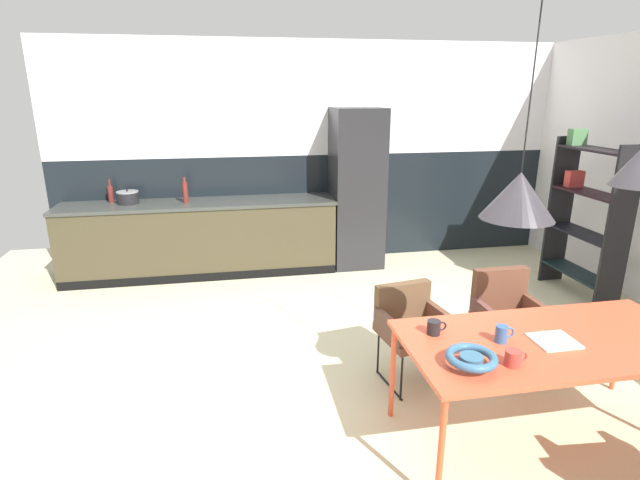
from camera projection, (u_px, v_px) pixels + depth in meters
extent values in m
plane|color=beige|center=(391.00, 390.00, 3.74)|extent=(8.47, 8.47, 0.00)
cube|color=black|center=(317.00, 207.00, 6.53)|extent=(6.52, 0.12, 1.39)
cube|color=white|center=(317.00, 99.00, 6.13)|extent=(6.52, 0.12, 1.39)
cube|color=#3E3724|center=(202.00, 240.00, 6.01)|extent=(3.22, 0.60, 0.86)
cube|color=#363A36|center=(199.00, 203.00, 5.88)|extent=(3.25, 0.63, 0.04)
cube|color=black|center=(203.00, 278.00, 5.84)|extent=(3.22, 0.01, 0.10)
cube|color=#232326|center=(357.00, 189.00, 6.19)|extent=(0.62, 0.60, 1.98)
cube|color=#E14F31|center=(553.00, 341.00, 3.02)|extent=(1.84, 0.88, 0.03)
cylinder|color=#DF5332|center=(393.00, 372.00, 3.35)|extent=(0.04, 0.04, 0.69)
cylinder|color=#DE5533|center=(619.00, 348.00, 3.66)|extent=(0.04, 0.04, 0.69)
cylinder|color=#E94D2A|center=(441.00, 453.00, 2.60)|extent=(0.04, 0.04, 0.69)
cube|color=brown|center=(414.00, 334.00, 3.74)|extent=(0.55, 0.53, 0.06)
cube|color=brown|center=(402.00, 301.00, 3.86)|extent=(0.46, 0.15, 0.31)
cube|color=brown|center=(440.00, 318.00, 3.78)|extent=(0.12, 0.42, 0.14)
cube|color=brown|center=(389.00, 326.00, 3.64)|extent=(0.12, 0.42, 0.14)
cylinder|color=black|center=(449.00, 367.00, 3.70)|extent=(0.02, 0.02, 0.38)
cylinder|color=black|center=(401.00, 377.00, 3.57)|extent=(0.02, 0.02, 0.38)
cylinder|color=black|center=(422.00, 344.00, 4.04)|extent=(0.02, 0.02, 0.38)
cylinder|color=black|center=(378.00, 352.00, 3.91)|extent=(0.02, 0.02, 0.38)
cylinder|color=black|center=(433.00, 375.00, 3.92)|extent=(0.08, 0.41, 0.02)
cylinder|color=black|center=(388.00, 385.00, 3.79)|extent=(0.08, 0.41, 0.02)
cube|color=brown|center=(510.00, 324.00, 3.89)|extent=(0.48, 0.46, 0.06)
cube|color=brown|center=(499.00, 289.00, 4.01)|extent=(0.46, 0.08, 0.36)
cube|color=brown|center=(537.00, 310.00, 3.90)|extent=(0.05, 0.41, 0.14)
cube|color=brown|center=(485.00, 315.00, 3.82)|extent=(0.05, 0.41, 0.14)
cylinder|color=black|center=(544.00, 359.00, 3.81)|extent=(0.02, 0.02, 0.38)
cylinder|color=black|center=(496.00, 364.00, 3.74)|extent=(0.02, 0.02, 0.38)
cylinder|color=black|center=(516.00, 335.00, 4.17)|extent=(0.02, 0.02, 0.38)
cylinder|color=black|center=(472.00, 340.00, 4.10)|extent=(0.02, 0.02, 0.38)
cylinder|color=black|center=(526.00, 366.00, 4.04)|extent=(0.02, 0.41, 0.02)
cylinder|color=black|center=(482.00, 371.00, 3.97)|extent=(0.02, 0.41, 0.02)
cylinder|color=#33607F|center=(471.00, 361.00, 2.71)|extent=(0.13, 0.13, 0.07)
torus|color=#366284|center=(471.00, 357.00, 2.70)|extent=(0.28, 0.28, 0.05)
cube|color=white|center=(545.00, 342.00, 2.97)|extent=(0.13, 0.23, 0.01)
cube|color=white|center=(563.00, 340.00, 3.00)|extent=(0.13, 0.23, 0.01)
cube|color=beige|center=(554.00, 340.00, 2.98)|extent=(0.01, 0.23, 0.00)
cylinder|color=black|center=(434.00, 327.00, 3.07)|extent=(0.08, 0.08, 0.09)
torus|color=black|center=(442.00, 326.00, 3.08)|extent=(0.06, 0.01, 0.06)
cylinder|color=#B23D33|center=(513.00, 358.00, 2.72)|extent=(0.09, 0.09, 0.09)
torus|color=#B23D33|center=(522.00, 356.00, 2.73)|extent=(0.06, 0.01, 0.06)
cylinder|color=#335B93|center=(501.00, 334.00, 2.97)|extent=(0.07, 0.07, 0.11)
torus|color=#335B93|center=(509.00, 333.00, 2.98)|extent=(0.07, 0.01, 0.07)
cylinder|color=black|center=(128.00, 198.00, 5.77)|extent=(0.24, 0.24, 0.13)
cylinder|color=gray|center=(127.00, 192.00, 5.75)|extent=(0.25, 0.25, 0.01)
sphere|color=black|center=(127.00, 190.00, 5.75)|extent=(0.02, 0.02, 0.02)
cylinder|color=maroon|center=(185.00, 192.00, 5.79)|extent=(0.06, 0.06, 0.25)
cylinder|color=maroon|center=(184.00, 180.00, 5.75)|extent=(0.03, 0.03, 0.06)
cylinder|color=maroon|center=(111.00, 194.00, 5.82)|extent=(0.06, 0.06, 0.20)
cylinder|color=maroon|center=(109.00, 183.00, 5.78)|extent=(0.02, 0.02, 0.08)
cube|color=black|center=(559.00, 211.00, 5.67)|extent=(0.30, 0.03, 1.70)
cube|color=black|center=(619.00, 232.00, 4.82)|extent=(0.30, 0.03, 1.70)
cube|color=black|center=(578.00, 273.00, 5.42)|extent=(0.30, 0.89, 0.02)
cube|color=black|center=(584.00, 234.00, 5.29)|extent=(0.30, 0.89, 0.02)
cube|color=black|center=(591.00, 193.00, 5.16)|extent=(0.30, 0.89, 0.02)
cube|color=#B73833|center=(574.00, 179.00, 5.40)|extent=(0.18, 0.10, 0.18)
cube|color=black|center=(598.00, 150.00, 5.02)|extent=(0.30, 0.89, 0.02)
cube|color=#4C7F4C|center=(577.00, 137.00, 5.32)|extent=(0.18, 0.10, 0.17)
cylinder|color=black|center=(533.00, 78.00, 2.48)|extent=(0.01, 0.01, 0.96)
cone|color=#312D32|center=(519.00, 196.00, 2.66)|extent=(0.40, 0.40, 0.26)
cone|color=#312D32|center=(640.00, 167.00, 2.77)|extent=(0.30, 0.30, 0.22)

